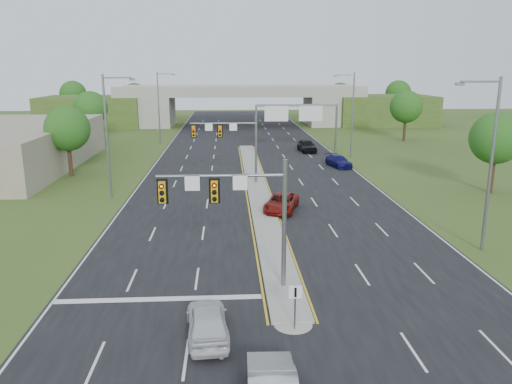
{
  "coord_description": "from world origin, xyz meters",
  "views": [
    {
      "loc": [
        -2.92,
        -24.61,
        11.43
      ],
      "look_at": [
        -0.92,
        9.42,
        3.0
      ],
      "focal_mm": 35.0,
      "sensor_mm": 36.0,
      "label": 1
    }
  ],
  "objects": [
    {
      "name": "car_far_c",
      "position": [
        8.38,
        44.92,
        0.88
      ],
      "size": [
        2.47,
        5.2,
        1.72
      ],
      "primitive_type": "imported",
      "rotation": [
        0.0,
        0.0,
        0.09
      ],
      "color": "black",
      "rests_on": "road"
    },
    {
      "name": "lane_markings",
      "position": [
        -0.6,
        28.91,
        0.02
      ],
      "size": [
        23.72,
        160.0,
        0.01
      ],
      "color": "gold",
      "rests_on": "road"
    },
    {
      "name": "median",
      "position": [
        0.0,
        23.0,
        0.1
      ],
      "size": [
        2.0,
        54.0,
        0.16
      ],
      "primitive_type": "cube",
      "color": "gray",
      "rests_on": "road"
    },
    {
      "name": "tree_back_a",
      "position": [
        -38.0,
        94.0,
        5.84
      ],
      "size": [
        6.0,
        6.0,
        8.85
      ],
      "color": "#382316",
      "rests_on": "ground"
    },
    {
      "name": "overpass",
      "position": [
        0.0,
        80.0,
        3.55
      ],
      "size": [
        80.0,
        14.0,
        8.1
      ],
      "color": "gray",
      "rests_on": "ground"
    },
    {
      "name": "car_white",
      "position": [
        -3.87,
        -4.82,
        0.77
      ],
      "size": [
        2.15,
        4.53,
        1.5
      ],
      "primitive_type": "imported",
      "rotation": [
        0.0,
        0.0,
        3.23
      ],
      "color": "silver",
      "rests_on": "road"
    },
    {
      "name": "signal_mast_near",
      "position": [
        -2.26,
        -0.07,
        4.73
      ],
      "size": [
        6.62,
        0.6,
        7.0
      ],
      "color": "slate",
      "rests_on": "ground"
    },
    {
      "name": "ground",
      "position": [
        0.0,
        0.0,
        0.0
      ],
      "size": [
        240.0,
        240.0,
        0.0
      ],
      "primitive_type": "plane",
      "color": "#364F1C",
      "rests_on": "ground"
    },
    {
      "name": "lightpole_l_far",
      "position": [
        -13.3,
        55.0,
        6.1
      ],
      "size": [
        2.85,
        0.25,
        11.0
      ],
      "color": "slate",
      "rests_on": "ground"
    },
    {
      "name": "tree_r_mid",
      "position": [
        26.0,
        55.0,
        5.51
      ],
      "size": [
        5.2,
        5.2,
        8.12
      ],
      "color": "#382316",
      "rests_on": "ground"
    },
    {
      "name": "tree_back_c",
      "position": [
        24.0,
        94.0,
        5.51
      ],
      "size": [
        5.6,
        5.6,
        8.32
      ],
      "color": "#382316",
      "rests_on": "ground"
    },
    {
      "name": "tree_l_near",
      "position": [
        -20.0,
        30.0,
        5.18
      ],
      "size": [
        4.8,
        4.8,
        7.6
      ],
      "color": "#382316",
      "rests_on": "ground"
    },
    {
      "name": "car_far_b",
      "position": [
        10.42,
        33.55,
        0.69
      ],
      "size": [
        2.93,
        4.96,
        1.35
      ],
      "primitive_type": "imported",
      "rotation": [
        0.0,
        0.0,
        0.24
      ],
      "color": "#0D0D4F",
      "rests_on": "road"
    },
    {
      "name": "signal_mast_far",
      "position": [
        -2.26,
        24.93,
        4.73
      ],
      "size": [
        6.62,
        0.6,
        7.0
      ],
      "color": "slate",
      "rests_on": "ground"
    },
    {
      "name": "tree_r_near",
      "position": [
        22.0,
        20.0,
        5.18
      ],
      "size": [
        4.8,
        4.8,
        7.6
      ],
      "color": "#382316",
      "rests_on": "ground"
    },
    {
      "name": "lightpole_r_near",
      "position": [
        13.3,
        5.0,
        6.1
      ],
      "size": [
        2.85,
        0.25,
        11.0
      ],
      "color": "slate",
      "rests_on": "ground"
    },
    {
      "name": "sign_gantry",
      "position": [
        6.68,
        44.92,
        5.24
      ],
      "size": [
        11.58,
        0.44,
        6.67
      ],
      "color": "slate",
      "rests_on": "ground"
    },
    {
      "name": "car_far_a",
      "position": [
        1.5,
        14.86,
        0.72
      ],
      "size": [
        3.66,
        5.46,
        1.39
      ],
      "primitive_type": "imported",
      "rotation": [
        0.0,
        0.0,
        -0.29
      ],
      "color": "maroon",
      "rests_on": "road"
    },
    {
      "name": "tree_back_b",
      "position": [
        -24.0,
        94.0,
        5.51
      ],
      "size": [
        5.6,
        5.6,
        8.32
      ],
      "color": "#382316",
      "rests_on": "ground"
    },
    {
      "name": "tree_back_d",
      "position": [
        38.0,
        94.0,
        5.84
      ],
      "size": [
        6.0,
        6.0,
        8.85
      ],
      "color": "#382316",
      "rests_on": "ground"
    },
    {
      "name": "lightpole_r_far",
      "position": [
        13.3,
        40.0,
        6.1
      ],
      "size": [
        2.85,
        0.25,
        11.0
      ],
      "color": "slate",
      "rests_on": "ground"
    },
    {
      "name": "tree_l_mid",
      "position": [
        -24.0,
        55.0,
        5.51
      ],
      "size": [
        5.2,
        5.2,
        8.12
      ],
      "color": "#382316",
      "rests_on": "ground"
    },
    {
      "name": "road",
      "position": [
        0.0,
        35.0,
        0.01
      ],
      "size": [
        24.0,
        160.0,
        0.02
      ],
      "primitive_type": "cube",
      "color": "black",
      "rests_on": "ground"
    },
    {
      "name": "lightpole_l_mid",
      "position": [
        -13.3,
        20.0,
        6.1
      ],
      "size": [
        2.85,
        0.25,
        11.0
      ],
      "color": "slate",
      "rests_on": "ground"
    },
    {
      "name": "keep_right_sign",
      "position": [
        0.0,
        -4.53,
        1.52
      ],
      "size": [
        0.6,
        0.13,
        2.2
      ],
      "color": "slate",
      "rests_on": "ground"
    },
    {
      "name": "median_nose",
      "position": [
        0.0,
        -4.0,
        0.1
      ],
      "size": [
        2.0,
        2.0,
        0.16
      ],
      "primitive_type": "cone",
      "color": "gray",
      "rests_on": "road"
    }
  ]
}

